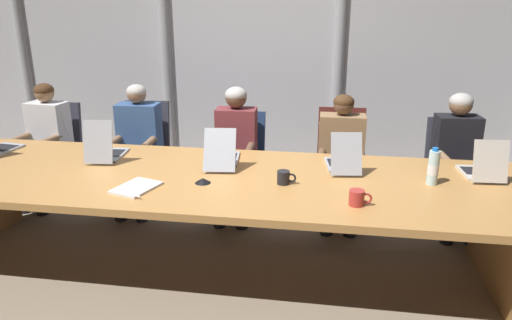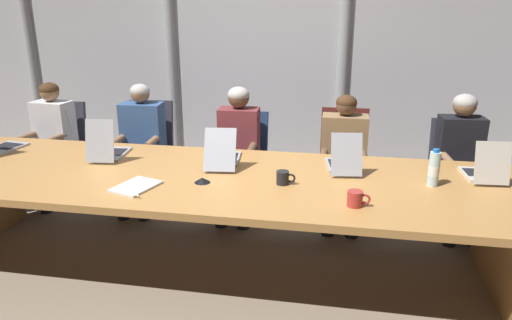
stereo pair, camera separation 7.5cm
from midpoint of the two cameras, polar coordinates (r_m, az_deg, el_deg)
ground_plane at (r=3.70m, az=-4.47°, el=-12.54°), size 15.12×15.12×0.00m
conference_table at (r=3.43m, az=-4.72°, el=-3.90°), size 4.49×1.30×0.73m
curtain_backdrop at (r=5.35m, az=1.17°, el=13.67°), size 7.56×0.17×2.91m
laptop_left_mid at (r=3.90m, az=-16.80°, el=1.18°), size 0.26×0.44×0.34m
laptop_center at (r=3.62m, az=-3.37°, el=0.53°), size 0.29×0.53×0.30m
laptop_right_mid at (r=3.54m, az=11.02°, el=-0.22°), size 0.27×0.45×0.31m
laptop_right_end at (r=3.66m, az=26.22°, el=-1.21°), size 0.25×0.39×0.30m
office_chair_left_end at (r=5.23m, az=-21.94°, el=-0.14°), size 0.60×0.60×0.94m
office_chair_left_mid at (r=4.80m, az=-12.32°, el=-0.63°), size 0.60×0.60×0.98m
office_chair_center at (r=4.53m, az=-1.20°, el=-1.59°), size 0.60×0.60×0.91m
office_chair_right_mid at (r=4.45m, az=10.80°, el=-2.05°), size 0.60×0.60×0.98m
office_chair_right_end at (r=4.58m, az=23.16°, el=-2.91°), size 0.60×0.60×0.92m
person_left_end at (r=5.01m, az=-23.20°, el=2.60°), size 0.41×0.57×1.17m
person_left_mid at (r=4.57m, az=-13.28°, el=2.29°), size 0.41×0.56×1.18m
person_center at (r=4.29m, az=-1.75°, el=1.82°), size 0.38×0.55×1.19m
person_right_mid at (r=4.21m, az=10.98°, el=0.80°), size 0.41×0.55×1.15m
person_right_end at (r=4.33m, az=23.88°, el=0.34°), size 0.40×0.57×1.18m
water_bottle_primary at (r=3.37m, az=21.18°, el=-1.02°), size 0.07×0.07×0.26m
coffee_mug_near at (r=2.93m, az=12.59°, el=-4.56°), size 0.14×0.09×0.10m
coffee_mug_far at (r=3.20m, az=3.96°, el=-2.14°), size 0.13×0.09×0.09m
conference_mic_left_side at (r=3.25m, az=-5.81°, el=-2.41°), size 0.11×0.11×0.03m
spiral_notepad at (r=3.24m, az=-13.61°, el=-3.13°), size 0.30×0.36×0.03m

